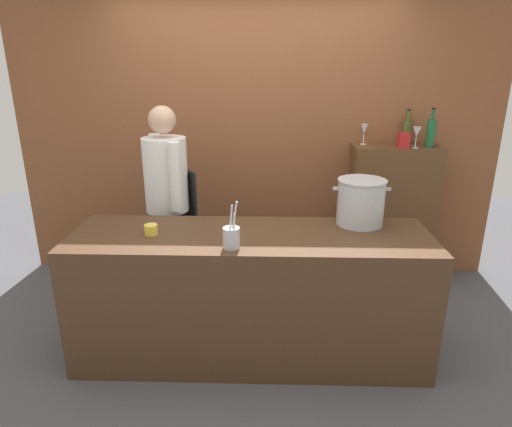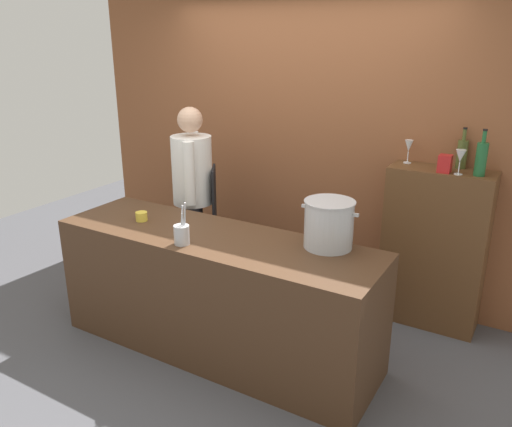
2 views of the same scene
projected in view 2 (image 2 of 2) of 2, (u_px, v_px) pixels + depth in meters
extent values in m
plane|color=#4C4C51|center=(218.00, 348.00, 3.87)|extent=(8.00, 8.00, 0.00)
cube|color=brown|center=(305.00, 121.00, 4.52)|extent=(4.40, 0.10, 3.00)
cube|color=#472D1C|center=(217.00, 294.00, 3.72)|extent=(2.37, 0.70, 0.90)
cube|color=brown|center=(434.00, 249.00, 4.03)|extent=(0.76, 0.32, 1.27)
cylinder|color=black|center=(194.00, 252.00, 4.51)|extent=(0.14, 0.14, 0.84)
cylinder|color=black|center=(196.00, 243.00, 4.70)|extent=(0.14, 0.14, 0.84)
cylinder|color=white|center=(192.00, 170.00, 4.37)|extent=(0.34, 0.34, 0.58)
cube|color=black|center=(214.00, 197.00, 4.46)|extent=(0.18, 0.26, 0.52)
cylinder|color=white|center=(189.00, 174.00, 4.15)|extent=(0.09, 0.09, 0.52)
cylinder|color=white|center=(194.00, 161.00, 4.57)|extent=(0.09, 0.09, 0.52)
sphere|color=tan|center=(190.00, 120.00, 4.23)|extent=(0.21, 0.21, 0.21)
cylinder|color=#B7BABF|center=(329.00, 225.00, 3.35)|extent=(0.32, 0.32, 0.31)
cylinder|color=#B7BABF|center=(330.00, 202.00, 3.29)|extent=(0.33, 0.33, 0.01)
cube|color=#B7BABF|center=(304.00, 206.00, 3.40)|extent=(0.04, 0.02, 0.02)
cube|color=#B7BABF|center=(356.00, 215.00, 3.23)|extent=(0.04, 0.02, 0.02)
cylinder|color=#B7BABF|center=(182.00, 235.00, 3.42)|extent=(0.10, 0.10, 0.13)
cylinder|color=#B7BABF|center=(185.00, 221.00, 3.40)|extent=(0.05, 0.04, 0.27)
cylinder|color=#B7BABF|center=(182.00, 223.00, 3.41)|extent=(0.03, 0.02, 0.25)
cylinder|color=#B7BABF|center=(184.00, 227.00, 3.40)|extent=(0.03, 0.05, 0.20)
cylinder|color=yellow|center=(141.00, 216.00, 3.86)|extent=(0.09, 0.09, 0.07)
cylinder|color=#1E592D|center=(481.00, 159.00, 3.62)|extent=(0.08, 0.08, 0.24)
cylinder|color=#1E592D|center=(484.00, 137.00, 3.57)|extent=(0.03, 0.03, 0.08)
cylinder|color=black|center=(485.00, 130.00, 3.55)|extent=(0.03, 0.03, 0.01)
cylinder|color=#475123|center=(462.00, 154.00, 3.83)|extent=(0.08, 0.08, 0.21)
cylinder|color=#475123|center=(465.00, 135.00, 3.78)|extent=(0.03, 0.03, 0.08)
cylinder|color=black|center=(465.00, 128.00, 3.77)|extent=(0.03, 0.03, 0.01)
cylinder|color=silver|center=(458.00, 174.00, 3.69)|extent=(0.06, 0.06, 0.01)
cylinder|color=silver|center=(459.00, 168.00, 3.67)|extent=(0.01, 0.01, 0.09)
cone|color=silver|center=(461.00, 156.00, 3.64)|extent=(0.07, 0.07, 0.09)
cylinder|color=silver|center=(407.00, 163.00, 4.01)|extent=(0.06, 0.06, 0.01)
cylinder|color=silver|center=(408.00, 157.00, 4.00)|extent=(0.01, 0.01, 0.08)
cone|color=silver|center=(409.00, 146.00, 3.97)|extent=(0.06, 0.06, 0.09)
cube|color=red|center=(445.00, 164.00, 3.73)|extent=(0.09, 0.09, 0.13)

